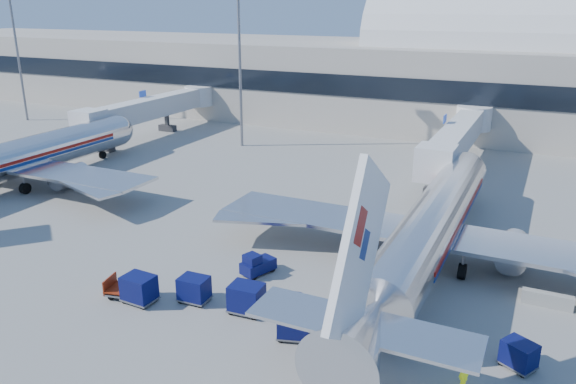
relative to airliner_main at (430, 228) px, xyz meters
The scene contains 19 objects.
ground 11.35m from the airliner_main, 155.75° to the right, with size 260.00×260.00×0.00m, color gray.
terminal 56.80m from the airliner_main, 114.64° to the left, with size 170.00×28.15×21.00m.
airliner_main is the anchor object (origin of this frame).
airliner_mid 42.00m from the airliner_main, behind, with size 32.00×37.26×12.07m.
jetbridge_near 26.43m from the airliner_main, 95.22° to the left, with size 4.40×27.50×6.25m.
jetbridge_mid 51.62m from the airliner_main, 149.36° to the left, with size 4.40×27.50×6.25m.
mast_far_west 75.44m from the airliner_main, 159.99° to the left, with size 2.00×1.20×22.60m.
mast_west 41.12m from the airliner_main, 139.64° to the left, with size 2.00×1.20×22.60m.
barrier_near 8.74m from the airliner_main, 17.39° to the right, with size 3.00×0.55×0.90m, color #9E9E96.
tug_lead 11.99m from the airliner_main, 116.78° to the right, with size 2.54×1.61×1.54m.
tug_right 9.13m from the airliner_main, 89.32° to the right, with size 2.28×1.63×1.34m.
tug_left 12.40m from the airliner_main, 148.30° to the right, with size 1.99×2.72×1.59m.
cart_train_a 14.18m from the airliner_main, 127.17° to the right, with size 2.18×1.72×1.84m.
cart_train_b 16.81m from the airliner_main, 136.66° to the right, with size 1.95×1.52×1.66m.
cart_train_c 20.09m from the airliner_main, 139.41° to the right, with size 2.11×1.65×1.79m.
cart_solo_near 13.48m from the airliner_main, 110.82° to the right, with size 2.19×1.90×1.63m.
cart_solo_far 12.27m from the airliner_main, 55.40° to the right, with size 2.09×1.94×1.48m.
cart_open_red 20.96m from the airliner_main, 141.84° to the right, with size 2.64×2.10×0.63m.
ramp_worker 13.67m from the airliner_main, 70.31° to the right, with size 0.67×0.44×1.84m, color #CBF619.
Camera 1 is at (16.75, -32.77, 17.89)m, focal length 35.00 mm.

